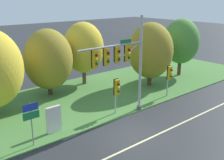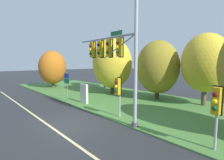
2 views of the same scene
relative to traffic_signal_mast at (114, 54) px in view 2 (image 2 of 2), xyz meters
name	(u,v)px [view 2 (image 2 of 2)]	position (x,y,z in m)	size (l,w,h in m)	color
ground_plane	(69,123)	(-1.62, -2.73, -4.70)	(160.00, 160.00, 0.00)	#282B2D
lane_stripe	(52,127)	(-1.62, -3.93, -4.69)	(36.00, 0.16, 0.01)	beige
grass_verge	(144,104)	(-1.62, 5.52, -4.65)	(48.00, 11.50, 0.10)	#477A38
traffic_signal_mast	(114,54)	(0.00, 0.00, 0.00)	(6.23, 0.49, 7.86)	#9EA0A5
pedestrian_signal_near_kerb	(118,89)	(-0.14, 0.51, -2.47)	(0.46, 0.55, 2.97)	#9EA0A5
pedestrian_signal_further_along	(216,105)	(6.37, 0.41, -2.43)	(0.46, 0.55, 3.02)	#9EA0A5
route_sign_post	(67,82)	(-7.57, 0.20, -2.57)	(1.10, 0.08, 2.94)	slate
tree_nearest_road	(52,68)	(-18.23, 3.12, -1.42)	(4.25, 4.25, 5.85)	#4C3823
tree_left_of_mast	(105,63)	(-12.29, 9.10, -0.77)	(3.69, 3.69, 6.15)	#423021
tree_behind_signpost	(112,64)	(-7.76, 6.66, -0.74)	(5.01, 5.01, 7.00)	#423021
tree_mid_verge	(158,67)	(-2.00, 8.20, -1.10)	(4.61, 4.61, 6.40)	#423021
tree_tall_centre	(206,63)	(2.60, 9.00, -0.62)	(4.33, 4.33, 6.70)	brown
info_kiosk	(84,94)	(-5.60, 1.03, -3.66)	(1.10, 0.24, 1.90)	beige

